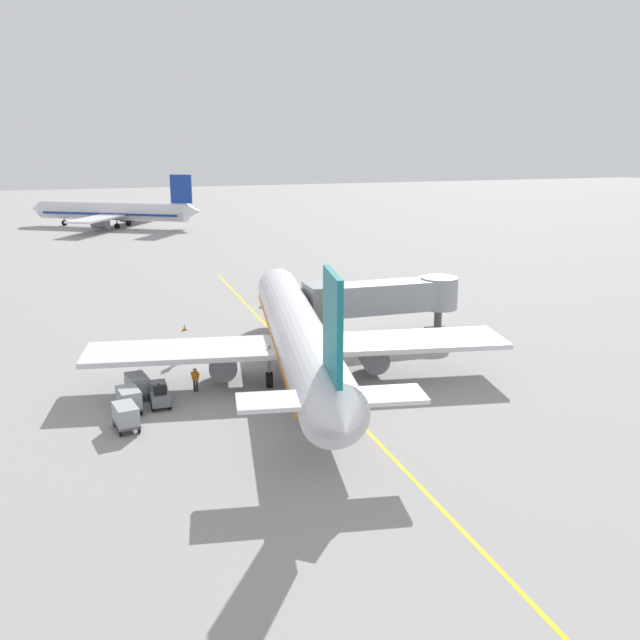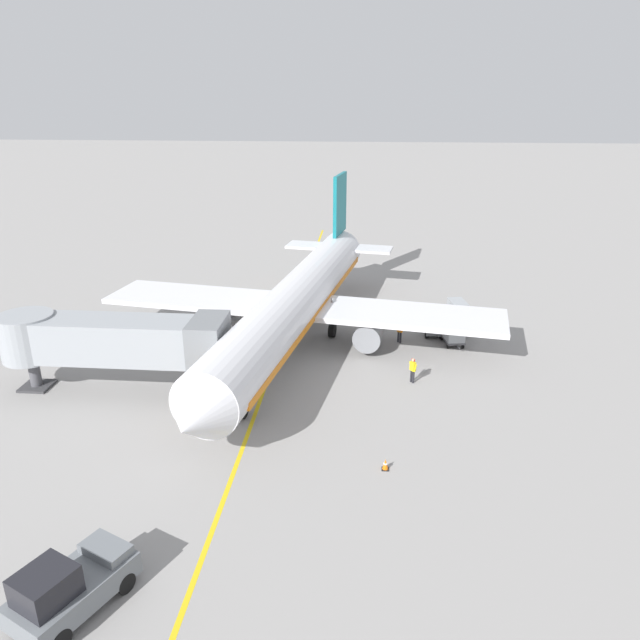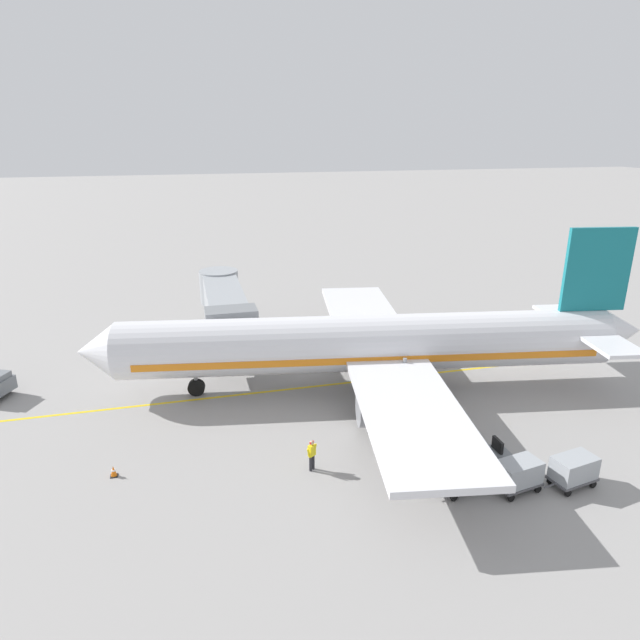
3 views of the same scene
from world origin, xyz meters
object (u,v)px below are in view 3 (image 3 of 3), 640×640
safety_cone_nose_left (114,471)px  baggage_cart_second_in_train (518,473)px  baggage_cart_third_in_train (574,469)px  baggage_cart_front (462,473)px  ground_crew_loader (312,454)px  baggage_tug_lead (483,457)px  parked_airliner (371,344)px  ground_crew_wing_walker (428,432)px  jet_bridge (225,305)px

safety_cone_nose_left → baggage_cart_second_in_train: bearing=-107.5°
baggage_cart_second_in_train → baggage_cart_third_in_train: bearing=-96.9°
baggage_cart_second_in_train → baggage_cart_third_in_train: (-0.34, -2.82, 0.00)m
baggage_cart_front → ground_crew_loader: (3.36, 6.59, 0.00)m
baggage_tug_lead → parked_airliner: bearing=13.6°
ground_crew_loader → baggage_tug_lead: bearing=-103.8°
baggage_cart_third_in_train → ground_crew_loader: 12.76m
baggage_cart_front → ground_crew_loader: ground_crew_loader is taller
baggage_tug_lead → baggage_cart_second_in_train: baggage_tug_lead is taller
baggage_tug_lead → ground_crew_wing_walker: 3.21m
baggage_tug_lead → baggage_cart_front: 2.28m
baggage_cart_front → baggage_cart_third_in_train: 5.49m
ground_crew_wing_walker → safety_cone_nose_left: 16.45m
baggage_tug_lead → safety_cone_nose_left: bearing=77.7°
jet_bridge → safety_cone_nose_left: (-16.53, 7.09, -3.17)m
jet_bridge → baggage_cart_front: size_ratio=4.73×
jet_bridge → ground_crew_loader: size_ratio=8.32×
baggage_cart_front → safety_cone_nose_left: baggage_cart_front is taller
jet_bridge → ground_crew_loader: jet_bridge is taller
ground_crew_loader → parked_airliner: bearing=-36.0°
parked_airliner → baggage_cart_third_in_train: bearing=-154.4°
baggage_cart_front → baggage_cart_third_in_train: (-1.03, -5.39, 0.00)m
jet_bridge → ground_crew_wing_walker: jet_bridge is taller
baggage_cart_third_in_train → jet_bridge: bearing=32.7°
jet_bridge → baggage_cart_second_in_train: jet_bridge is taller
jet_bridge → safety_cone_nose_left: 18.26m
baggage_cart_third_in_train → parked_airliner: bearing=25.6°
baggage_cart_second_in_train → ground_crew_loader: bearing=66.2°
parked_airliner → baggage_cart_third_in_train: parked_airliner is taller
baggage_tug_lead → ground_crew_wing_walker: bearing=34.9°
ground_crew_wing_walker → baggage_cart_third_in_train: bearing=-132.7°
parked_airliner → baggage_cart_front: size_ratio=12.53×
ground_crew_loader → safety_cone_nose_left: ground_crew_loader is taller
baggage_cart_second_in_train → ground_crew_wing_walker: bearing=28.9°
ground_crew_wing_walker → safety_cone_nose_left: (1.36, 16.38, -0.66)m
baggage_cart_second_in_train → ground_crew_loader: (4.05, 9.16, 0.00)m
safety_cone_nose_left → ground_crew_loader: bearing=-101.1°
jet_bridge → ground_crew_wing_walker: (-17.89, -9.29, -2.50)m
baggage_cart_front → baggage_cart_second_in_train: same height
parked_airliner → ground_crew_loader: (-8.20, 5.96, -2.23)m
jet_bridge → safety_cone_nose_left: size_ratio=23.84×
ground_crew_wing_walker → ground_crew_loader: 6.64m
jet_bridge → baggage_tug_lead: bearing=-151.5°
jet_bridge → baggage_cart_third_in_train: 27.24m
safety_cone_nose_left → baggage_cart_front: bearing=-107.9°
baggage_tug_lead → safety_cone_nose_left: 18.65m
parked_airliner → safety_cone_nose_left: bearing=111.8°
parked_airliner → baggage_tug_lead: (-10.28, -2.50, -2.47)m
baggage_tug_lead → ground_crew_loader: (2.08, 8.45, 0.24)m
jet_bridge → ground_crew_wing_walker: 20.31m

